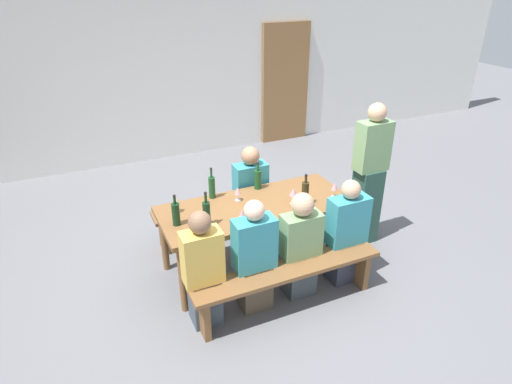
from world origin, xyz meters
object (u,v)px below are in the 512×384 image
object	(u,v)px
seated_guest_near_1	(254,259)
seated_guest_near_3	(346,235)
bench_far	(231,208)
seated_guest_near_2	(300,247)
seated_guest_near_0	(203,272)
wine_bottle_2	(207,213)
seated_guest_far_0	(251,196)
wine_bottle_1	(305,193)
wooden_door	(285,84)
wine_glass_4	(335,187)
wine_glass_3	(238,191)
standing_host	(369,178)
wine_bottle_0	(212,187)
wine_glass_2	(242,213)
wine_glass_1	(293,192)
wine_glass_0	(176,201)
wine_bottle_4	(176,214)
wine_bottle_3	(258,179)
tasting_table	(256,212)
bench_near	(288,277)

from	to	relation	value
seated_guest_near_1	seated_guest_near_3	distance (m)	1.00
bench_far	seated_guest_near_2	xyz separation A→B (m)	(0.21, -1.27, 0.18)
bench_far	seated_guest_near_0	xyz separation A→B (m)	(-0.76, -1.27, 0.19)
bench_far	seated_guest_near_1	xyz separation A→B (m)	(-0.27, -1.27, 0.18)
wine_bottle_2	seated_guest_far_0	bearing A→B (deg)	43.54
wine_bottle_1	seated_guest_near_3	distance (m)	0.58
wooden_door	bench_far	distance (m)	3.52
wine_glass_4	seated_guest_near_3	xyz separation A→B (m)	(-0.09, -0.38, -0.34)
wine_glass_3	seated_guest_near_3	distance (m)	1.17
wine_bottle_1	seated_guest_near_0	world-z (taller)	seated_guest_near_0
wine_glass_4	seated_guest_near_0	bearing A→B (deg)	-166.29
wine_glass_3	seated_guest_near_0	xyz separation A→B (m)	(-0.63, -0.73, -0.31)
seated_guest_near_2	standing_host	world-z (taller)	standing_host
wine_glass_4	seated_guest_near_0	distance (m)	1.65
wine_bottle_1	seated_guest_near_3	size ratio (longest dim) A/B	0.30
wine_bottle_0	seated_guest_far_0	world-z (taller)	seated_guest_far_0
wine_bottle_2	wine_glass_2	distance (m)	0.33
wine_glass_4	standing_host	size ratio (longest dim) A/B	0.10
wine_glass_1	wine_glass_3	distance (m)	0.57
wine_glass_0	wooden_door	bearing A→B (deg)	48.01
wine_bottle_2	wine_bottle_4	xyz separation A→B (m)	(-0.26, 0.12, -0.01)
wine_bottle_2	standing_host	distance (m)	1.95
wine_bottle_0	wine_glass_4	xyz separation A→B (m)	(1.16, -0.52, -0.01)
wine_bottle_3	standing_host	bearing A→B (deg)	-17.75
seated_guest_near_1	wine_bottle_1	bearing A→B (deg)	-62.75
tasting_table	standing_host	bearing A→B (deg)	-1.62
tasting_table	wine_bottle_2	world-z (taller)	wine_bottle_2
wine_bottle_2	wine_glass_4	distance (m)	1.39
bench_near	wine_bottle_2	xyz separation A→B (m)	(-0.57, 0.55, 0.53)
wine_bottle_0	wine_glass_3	world-z (taller)	wine_bottle_0
wine_bottle_0	standing_host	xyz separation A→B (m)	(1.71, -0.38, -0.07)
tasting_table	wine_bottle_1	distance (m)	0.54
wine_bottle_1	tasting_table	bearing A→B (deg)	157.99
seated_guest_near_2	standing_host	xyz separation A→B (m)	(1.16, 0.52, 0.28)
seated_guest_near_0	seated_guest_near_3	size ratio (longest dim) A/B	1.01
wine_glass_4	seated_guest_near_0	xyz separation A→B (m)	(-1.57, -0.38, -0.32)
wine_glass_1	seated_guest_near_0	distance (m)	1.24
wine_bottle_4	seated_guest_near_3	distance (m)	1.68
wine_bottle_1	seated_guest_far_0	size ratio (longest dim) A/B	0.29
wine_bottle_4	wine_bottle_3	bearing A→B (deg)	20.64
wine_bottle_3	wine_bottle_4	distance (m)	1.08
seated_guest_near_3	standing_host	world-z (taller)	standing_host
seated_guest_near_2	seated_guest_near_1	bearing A→B (deg)	90.00
wine_bottle_4	seated_guest_near_1	xyz separation A→B (m)	(0.56, -0.52, -0.34)
wine_bottle_0	wine_glass_0	size ratio (longest dim) A/B	1.91
wine_glass_3	seated_guest_near_2	xyz separation A→B (m)	(0.34, -0.73, -0.33)
wine_glass_4	wine_bottle_1	bearing A→B (deg)	-178.64
wooden_door	seated_guest_far_0	xyz separation A→B (m)	(-1.95, -2.86, -0.50)
wooden_door	seated_guest_near_0	distance (m)	4.95
wine_glass_2	standing_host	xyz separation A→B (m)	(1.64, 0.25, -0.06)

